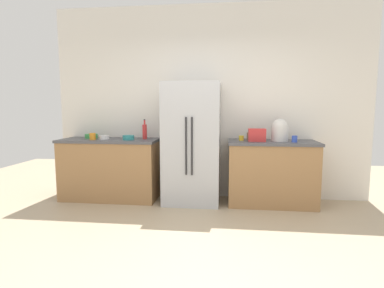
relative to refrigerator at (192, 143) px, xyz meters
The scene contains 15 objects.
ground_plane 1.86m from the refrigerator, 82.10° to the right, with size 9.86×9.86×0.00m, color tan.
kitchen_back_panel 0.75m from the refrigerator, 59.85° to the left, with size 4.84×0.10×2.95m, color silver.
counter_left 1.33m from the refrigerator, behind, with size 1.48×0.63×0.93m.
counter_right 1.23m from the refrigerator, ahead, with size 1.26×0.63×0.93m.
refrigerator is the anchor object (origin of this frame).
toaster 0.94m from the refrigerator, ahead, with size 0.24×0.15×0.18m, color red.
rice_cooker 1.28m from the refrigerator, ahead, with size 0.24×0.24×0.32m.
bottle_a 0.76m from the refrigerator, behind, with size 0.07×0.07×0.30m.
cup_a 1.48m from the refrigerator, behind, with size 0.09×0.09×0.10m, color orange.
cup_b 1.44m from the refrigerator, ahead, with size 0.07×0.07×0.09m, color blue.
cup_c 0.87m from the refrigerator, 11.28° to the left, with size 0.08×0.08×0.11m, color brown.
cup_d 0.73m from the refrigerator, ahead, with size 0.07×0.07×0.07m, color yellow.
bowl_a 1.61m from the refrigerator, behind, with size 0.19×0.19×0.06m, color green.
bowl_b 1.34m from the refrigerator, behind, with size 0.15×0.15×0.06m, color white.
bowl_c 0.95m from the refrigerator, behind, with size 0.17×0.17×0.07m, color teal.
Camera 1 is at (0.29, -2.75, 1.40)m, focal length 28.36 mm.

